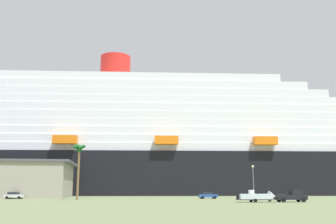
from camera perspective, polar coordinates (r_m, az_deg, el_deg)
The scene contains 8 objects.
ground_plane at distance 118.17m, azimuth -1.47°, elevation -12.31°, with size 600.00×600.00×0.00m, color #66754C.
cruise_ship at distance 151.40m, azimuth 5.24°, elevation -5.40°, with size 288.98×55.20×62.40m.
pickup_truck at distance 75.16m, azimuth 17.66°, elevation -11.65°, with size 5.62×2.32×2.20m.
small_boat_on_trailer at distance 72.69m, azimuth 13.13°, elevation -11.97°, with size 8.21×2.41×2.15m.
palm_tree at distance 88.06m, azimuth -12.87°, elevation -5.98°, with size 2.93×2.93×11.96m.
street_lamp at distance 98.25m, azimuth 12.35°, elevation -9.25°, with size 0.56×0.56×8.00m.
parked_car_blue_suv at distance 96.24m, azimuth 5.84°, elevation -12.02°, with size 4.48×2.05×1.58m.
parked_car_silver_sedan at distance 101.47m, azimuth -21.60°, elevation -11.26°, with size 4.36×2.31×1.58m.
Camera 1 is at (-12.85, -87.45, 2.31)m, focal length 41.67 mm.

